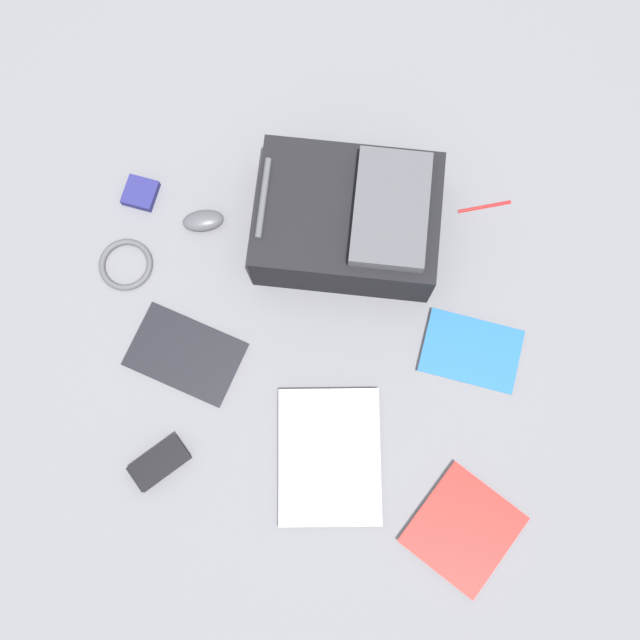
# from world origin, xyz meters

# --- Properties ---
(ground_plane) EXTENTS (3.47, 3.47, 0.00)m
(ground_plane) POSITION_xyz_m (0.00, 0.00, 0.00)
(ground_plane) COLOR slate
(backpack) EXTENTS (0.34, 0.45, 0.21)m
(backpack) POSITION_xyz_m (0.26, -0.06, 0.09)
(backpack) COLOR black
(backpack) RESTS_ON ground_plane
(laptop) EXTENTS (0.36, 0.29, 0.03)m
(laptop) POSITION_xyz_m (-0.32, -0.08, 0.02)
(laptop) COLOR #929296
(laptop) RESTS_ON ground_plane
(book_red) EXTENTS (0.20, 0.26, 0.02)m
(book_red) POSITION_xyz_m (-0.02, -0.40, 0.01)
(book_red) COLOR silver
(book_red) RESTS_ON ground_plane
(book_manual) EXTENTS (0.24, 0.31, 0.02)m
(book_manual) POSITION_xyz_m (-0.11, 0.30, 0.01)
(book_manual) COLOR silver
(book_manual) RESTS_ON ground_plane
(book_comic) EXTENTS (0.31, 0.31, 0.02)m
(book_comic) POSITION_xyz_m (-0.45, -0.42, 0.01)
(book_comic) COLOR silver
(book_comic) RESTS_ON ground_plane
(computer_mouse) EXTENTS (0.08, 0.12, 0.03)m
(computer_mouse) POSITION_xyz_m (0.24, 0.31, 0.02)
(computer_mouse) COLOR #4C4C51
(computer_mouse) RESTS_ON ground_plane
(cable_coil) EXTENTS (0.14, 0.14, 0.02)m
(cable_coil) POSITION_xyz_m (0.10, 0.49, 0.01)
(cable_coil) COLOR #4C4C51
(cable_coil) RESTS_ON ground_plane
(power_brick) EXTENTS (0.15, 0.15, 0.03)m
(power_brick) POSITION_xyz_m (-0.38, 0.32, 0.02)
(power_brick) COLOR black
(power_brick) RESTS_ON ground_plane
(pen_black) EXTENTS (0.05, 0.14, 0.01)m
(pen_black) POSITION_xyz_m (0.38, -0.41, 0.00)
(pen_black) COLOR red
(pen_black) RESTS_ON ground_plane
(earbud_pouch) EXTENTS (0.09, 0.09, 0.02)m
(earbud_pouch) POSITION_xyz_m (0.30, 0.49, 0.01)
(earbud_pouch) COLOR navy
(earbud_pouch) RESTS_ON ground_plane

